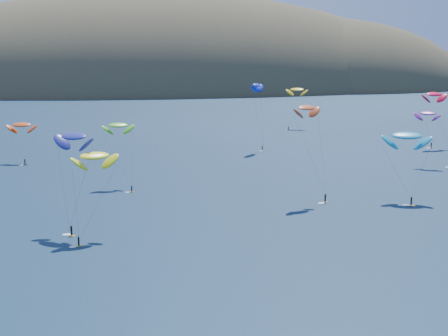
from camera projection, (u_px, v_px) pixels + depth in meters
island at (178, 98)px, 623.52m from camera, size 730.00×300.00×210.00m
kitesurfer_1 at (22, 125)px, 203.60m from camera, size 9.74×10.42×14.73m
kitesurfer_2 at (95, 156)px, 121.67m from camera, size 9.96×11.85×18.23m
kitesurfer_3 at (118, 125)px, 167.50m from camera, size 8.53×13.30×18.49m
kitesurfer_4 at (257, 85)px, 226.40m from camera, size 8.27×9.33×26.12m
kitesurfer_5 at (407, 136)px, 151.77m from camera, size 12.37×12.90×18.69m
kitesurfer_6 at (428, 113)px, 196.68m from camera, size 10.82×11.31×18.78m
kitesurfer_8 at (434, 94)px, 234.46m from camera, size 11.16×7.47×22.82m
kitesurfer_9 at (307, 108)px, 150.00m from camera, size 8.88×9.29×24.67m
kitesurfer_10 at (74, 136)px, 125.21m from camera, size 10.09×11.70×21.68m
kitesurfer_11 at (297, 89)px, 293.64m from camera, size 13.08×14.58×20.80m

